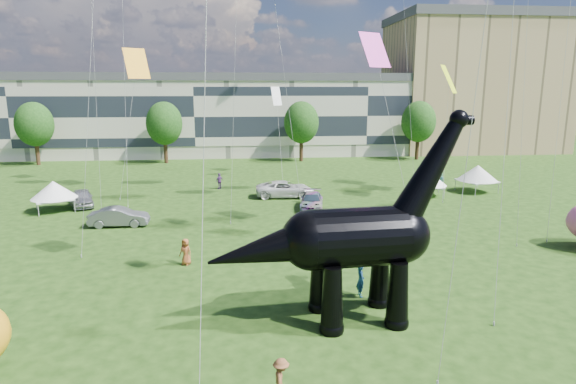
{
  "coord_description": "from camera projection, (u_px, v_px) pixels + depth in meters",
  "views": [
    {
      "loc": [
        -1.02,
        -18.47,
        10.74
      ],
      "look_at": [
        1.58,
        8.0,
        5.0
      ],
      "focal_mm": 30.0,
      "sensor_mm": 36.0,
      "label": 1
    }
  ],
  "objects": [
    {
      "name": "ground",
      "position": [
        269.0,
        348.0,
        20.33
      ],
      "size": [
        220.0,
        220.0,
        0.0
      ],
      "primitive_type": "plane",
      "color": "#16330C",
      "rests_on": "ground"
    },
    {
      "name": "terrace_row",
      "position": [
        198.0,
        118.0,
        78.61
      ],
      "size": [
        78.0,
        11.0,
        12.0
      ],
      "primitive_type": "cube",
      "color": "beige",
      "rests_on": "ground"
    },
    {
      "name": "apartment_block",
      "position": [
        472.0,
        87.0,
        85.07
      ],
      "size": [
        28.0,
        18.0,
        22.0
      ],
      "primitive_type": "cube",
      "color": "tan",
      "rests_on": "ground"
    },
    {
      "name": "tree_far_left",
      "position": [
        34.0,
        121.0,
        67.69
      ],
      "size": [
        5.2,
        5.2,
        9.44
      ],
      "color": "#382314",
      "rests_on": "ground"
    },
    {
      "name": "tree_mid_left",
      "position": [
        164.0,
        120.0,
        69.41
      ],
      "size": [
        5.2,
        5.2,
        9.44
      ],
      "color": "#382314",
      "rests_on": "ground"
    },
    {
      "name": "tree_mid_right",
      "position": [
        301.0,
        119.0,
        71.33
      ],
      "size": [
        5.2,
        5.2,
        9.44
      ],
      "color": "#382314",
      "rests_on": "ground"
    },
    {
      "name": "tree_far_right",
      "position": [
        419.0,
        118.0,
        73.05
      ],
      "size": [
        5.2,
        5.2,
        9.44
      ],
      "color": "#382314",
      "rests_on": "ground"
    },
    {
      "name": "dinosaur_sculpture",
      "position": [
        347.0,
        241.0,
        22.12
      ],
      "size": [
        12.49,
        3.67,
        10.18
      ],
      "rotation": [
        0.0,
        0.0,
        0.08
      ],
      "color": "black",
      "rests_on": "ground"
    },
    {
      "name": "car_silver",
      "position": [
        82.0,
        198.0,
        44.66
      ],
      "size": [
        3.24,
        4.92,
        1.56
      ],
      "primitive_type": "imported",
      "rotation": [
        0.0,
        0.0,
        0.34
      ],
      "color": "#ACACB1",
      "rests_on": "ground"
    },
    {
      "name": "car_grey",
      "position": [
        119.0,
        217.0,
        38.18
      ],
      "size": [
        4.62,
        1.66,
        1.51
      ],
      "primitive_type": "imported",
      "rotation": [
        0.0,
        0.0,
        1.58
      ],
      "color": "slate",
      "rests_on": "ground"
    },
    {
      "name": "car_white",
      "position": [
        285.0,
        189.0,
        48.4
      ],
      "size": [
        5.96,
        2.91,
        1.63
      ],
      "primitive_type": "imported",
      "rotation": [
        0.0,
        0.0,
        1.54
      ],
      "color": "silver",
      "rests_on": "ground"
    },
    {
      "name": "car_dark",
      "position": [
        312.0,
        201.0,
        43.71
      ],
      "size": [
        2.83,
        5.22,
        1.43
      ],
      "primitive_type": "imported",
      "rotation": [
        0.0,
        0.0,
        -0.17
      ],
      "color": "#595960",
      "rests_on": "ground"
    },
    {
      "name": "gazebo_near",
      "position": [
        429.0,
        178.0,
        48.86
      ],
      "size": [
        4.31,
        4.31,
        2.54
      ],
      "rotation": [
        0.0,
        0.0,
        -0.21
      ],
      "color": "white",
      "rests_on": "ground"
    },
    {
      "name": "gazebo_far",
      "position": [
        478.0,
        173.0,
        50.58
      ],
      "size": [
        5.08,
        5.08,
        2.87
      ],
      "rotation": [
        0.0,
        0.0,
        0.28
      ],
      "color": "silver",
      "rests_on": "ground"
    },
    {
      "name": "gazebo_left",
      "position": [
        54.0,
        190.0,
        42.68
      ],
      "size": [
        5.17,
        5.17,
        2.72
      ],
      "rotation": [
        0.0,
        0.0,
        0.43
      ],
      "color": "white",
      "rests_on": "ground"
    },
    {
      "name": "visitors",
      "position": [
        211.0,
        229.0,
        34.6
      ],
      "size": [
        50.31,
        38.01,
        1.88
      ],
      "color": "brown",
      "rests_on": "ground"
    }
  ]
}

